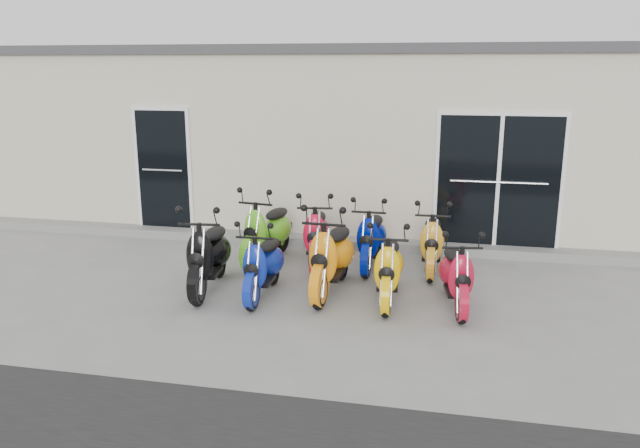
# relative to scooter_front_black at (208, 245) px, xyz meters

# --- Properties ---
(ground) EXTENTS (80.00, 80.00, 0.00)m
(ground) POSITION_rel_scooter_front_black_xyz_m (1.33, 0.45, -0.64)
(ground) COLOR gray
(ground) RESTS_ON ground
(building) EXTENTS (14.00, 6.00, 3.20)m
(building) POSITION_rel_scooter_front_black_xyz_m (1.33, 5.65, 0.96)
(building) COLOR beige
(building) RESTS_ON ground
(roof_cap) EXTENTS (14.20, 6.20, 0.16)m
(roof_cap) POSITION_rel_scooter_front_black_xyz_m (1.33, 5.65, 2.64)
(roof_cap) COLOR #3F3F42
(roof_cap) RESTS_ON building
(front_step) EXTENTS (14.00, 0.40, 0.15)m
(front_step) POSITION_rel_scooter_front_black_xyz_m (1.33, 2.47, -0.57)
(front_step) COLOR gray
(front_step) RESTS_ON ground
(door_left) EXTENTS (1.07, 0.08, 2.22)m
(door_left) POSITION_rel_scooter_front_black_xyz_m (-1.87, 2.62, 0.62)
(door_left) COLOR black
(door_left) RESTS_ON front_step
(door_right) EXTENTS (2.02, 0.08, 2.22)m
(door_right) POSITION_rel_scooter_front_black_xyz_m (3.93, 2.62, 0.62)
(door_right) COLOR black
(door_right) RESTS_ON front_step
(scooter_front_black) EXTENTS (0.83, 1.80, 1.28)m
(scooter_front_black) POSITION_rel_scooter_front_black_xyz_m (0.00, 0.00, 0.00)
(scooter_front_black) COLOR black
(scooter_front_black) RESTS_ON ground
(scooter_front_blue) EXTENTS (0.57, 1.53, 1.13)m
(scooter_front_blue) POSITION_rel_scooter_front_black_xyz_m (0.80, -0.09, -0.08)
(scooter_front_blue) COLOR #0F259D
(scooter_front_blue) RESTS_ON ground
(scooter_front_orange_a) EXTENTS (0.77, 1.82, 1.32)m
(scooter_front_orange_a) POSITION_rel_scooter_front_black_xyz_m (1.67, 0.23, 0.02)
(scooter_front_orange_a) COLOR orange
(scooter_front_orange_a) RESTS_ON ground
(scooter_front_orange_b) EXTENTS (0.65, 1.60, 1.16)m
(scooter_front_orange_b) POSITION_rel_scooter_front_black_xyz_m (2.45, 0.08, -0.06)
(scooter_front_orange_b) COLOR #FFBF08
(scooter_front_orange_b) RESTS_ON ground
(scooter_front_red) EXTENTS (0.76, 1.57, 1.11)m
(scooter_front_red) POSITION_rel_scooter_front_black_xyz_m (3.31, 0.03, -0.08)
(scooter_front_red) COLOR #B8102D
(scooter_front_red) RESTS_ON ground
(scooter_back_green) EXTENTS (0.87, 1.78, 1.26)m
(scooter_back_green) POSITION_rel_scooter_front_black_xyz_m (0.42, 1.39, -0.01)
(scooter_back_green) COLOR #5CBF1F
(scooter_back_green) RESTS_ON ground
(scooter_back_red) EXTENTS (0.84, 1.72, 1.22)m
(scooter_back_red) POSITION_rel_scooter_front_black_xyz_m (1.20, 1.42, -0.03)
(scooter_back_red) COLOR red
(scooter_back_red) RESTS_ON ground
(scooter_back_blue) EXTENTS (0.60, 1.60, 1.18)m
(scooter_back_blue) POSITION_rel_scooter_front_black_xyz_m (2.05, 1.45, -0.05)
(scooter_back_blue) COLOR #001186
(scooter_back_blue) RESTS_ON ground
(scooter_back_yellow) EXTENTS (0.60, 1.59, 1.17)m
(scooter_back_yellow) POSITION_rel_scooter_front_black_xyz_m (2.96, 1.46, -0.06)
(scooter_back_yellow) COLOR gold
(scooter_back_yellow) RESTS_ON ground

